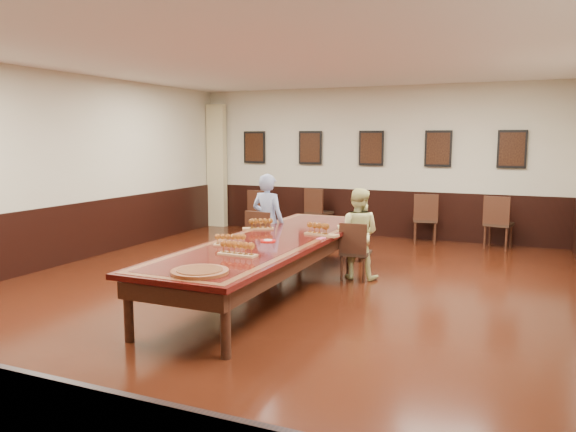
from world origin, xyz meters
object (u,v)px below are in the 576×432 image
at_px(chair_man, 265,240).
at_px(spare_chair_b, 319,211).
at_px(spare_chair_a, 261,210).
at_px(spare_chair_d, 499,222).
at_px(chair_woman, 356,251).
at_px(person_woman, 358,233).
at_px(conference_table, 273,249).
at_px(carved_platter, 200,272).
at_px(spare_chair_c, 425,218).
at_px(person_man, 268,221).

bearing_deg(chair_man, spare_chair_b, -77.62).
distance_m(chair_man, spare_chair_a, 3.91).
height_order(spare_chair_b, spare_chair_d, spare_chair_d).
height_order(chair_woman, spare_chair_d, spare_chair_d).
bearing_deg(chair_woman, person_woman, -90.00).
bearing_deg(chair_woman, chair_man, -3.64).
xyz_separation_m(spare_chair_b, spare_chair_d, (3.75, -0.21, 0.00)).
distance_m(chair_man, conference_table, 1.38).
bearing_deg(carved_platter, spare_chair_c, 80.85).
bearing_deg(person_woman, conference_table, 53.82).
relative_size(spare_chair_b, carved_platter, 1.69).
xyz_separation_m(spare_chair_b, carved_platter, (1.27, -6.85, 0.26)).
distance_m(chair_woman, person_man, 1.57).
relative_size(spare_chair_d, carved_platter, 1.69).
xyz_separation_m(spare_chair_a, conference_table, (2.51, -4.65, 0.14)).
xyz_separation_m(spare_chair_b, person_man, (0.40, -3.47, 0.26)).
distance_m(spare_chair_b, spare_chair_d, 3.75).
bearing_deg(spare_chair_d, person_woman, 70.86).
distance_m(spare_chair_c, carved_platter, 6.79).
distance_m(spare_chair_d, conference_table, 5.25).
xyz_separation_m(chair_woman, spare_chair_a, (-3.34, 3.51, 0.03)).
bearing_deg(spare_chair_a, carved_platter, 116.20).
bearing_deg(person_man, chair_man, 90.00).
xyz_separation_m(chair_man, spare_chair_b, (-0.39, 3.57, 0.03)).
bearing_deg(spare_chair_b, chair_man, 110.23).
bearing_deg(person_woman, chair_woman, 90.00).
distance_m(person_man, conference_table, 1.46).
bearing_deg(person_man, spare_chair_c, -114.24).
bearing_deg(conference_table, spare_chair_b, 103.06).
xyz_separation_m(spare_chair_c, carved_platter, (-1.08, -6.70, 0.27)).
xyz_separation_m(spare_chair_a, person_man, (1.81, -3.37, 0.30)).
bearing_deg(person_man, spare_chair_b, -77.26).
bearing_deg(carved_platter, spare_chair_d, 69.50).
distance_m(spare_chair_b, person_woman, 4.01).
distance_m(chair_woman, person_woman, 0.26).
relative_size(chair_man, spare_chair_a, 1.03).
distance_m(person_woman, conference_table, 1.48).
bearing_deg(spare_chair_b, spare_chair_d, -169.28).
xyz_separation_m(spare_chair_a, spare_chair_c, (3.75, -0.06, 0.03)).
distance_m(chair_woman, spare_chair_d, 3.85).
bearing_deg(carved_platter, person_man, 104.28).
bearing_deg(spare_chair_c, chair_woman, 70.85).
height_order(conference_table, carved_platter, carved_platter).
distance_m(spare_chair_c, conference_table, 4.76).
bearing_deg(spare_chair_b, person_woman, 132.68).
height_order(chair_woman, person_woman, person_woman).
distance_m(chair_man, spare_chair_d, 4.75).
relative_size(person_woman, conference_table, 0.27).
xyz_separation_m(spare_chair_a, carved_platter, (2.67, -6.76, 0.30)).
bearing_deg(conference_table, carved_platter, -85.52).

